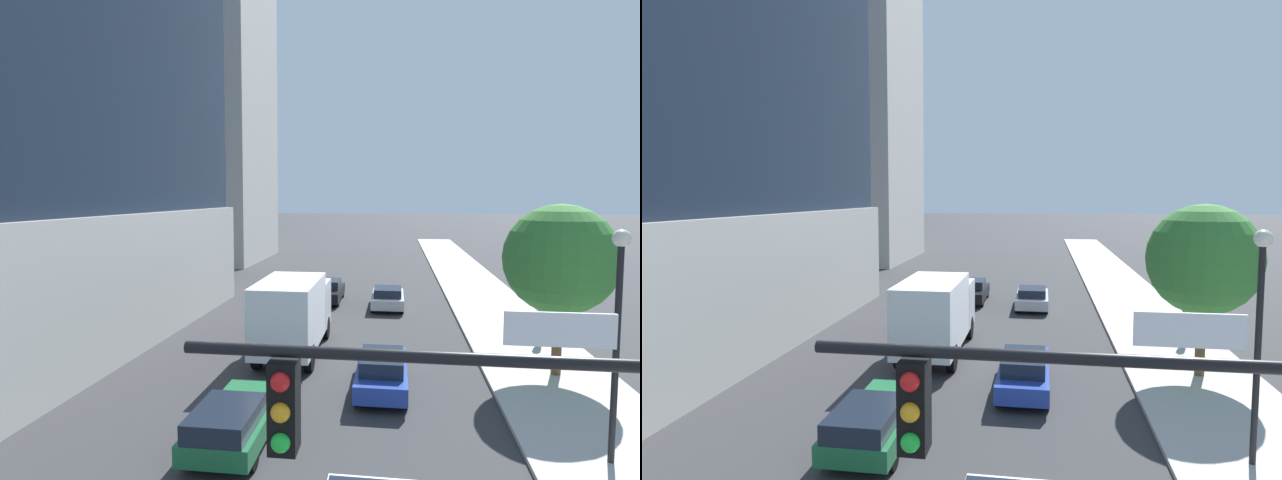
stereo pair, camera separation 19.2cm
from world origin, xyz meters
TOP-DOWN VIEW (x-y plane):
  - sidewalk at (7.99, 20.00)m, footprint 4.91×120.00m
  - construction_building at (-19.43, 51.71)m, footprint 22.38×15.47m
  - traffic_light_pole at (3.66, 2.63)m, footprint 6.30×0.48m
  - street_lamp at (7.60, 10.85)m, footprint 0.44×0.44m
  - street_tree at (8.20, 17.62)m, footprint 4.15×4.15m
  - car_blue at (1.66, 15.38)m, footprint 1.77×4.67m
  - car_black at (-2.28, 30.75)m, footprint 1.86×4.55m
  - car_green at (-2.28, 10.72)m, footprint 1.90×4.77m
  - car_silver at (1.66, 29.18)m, footprint 1.92×4.33m
  - box_truck at (-2.28, 19.11)m, footprint 2.42×7.07m
  - pedestrian_blue_shirt at (8.68, 21.80)m, footprint 0.34×0.34m

SIDE VIEW (x-z plane):
  - sidewalk at x=7.99m, z-range 0.00..0.15m
  - car_silver at x=1.66m, z-range 0.00..1.36m
  - car_black at x=-2.28m, z-range -0.01..1.41m
  - car_green at x=-2.28m, z-range 0.02..1.41m
  - car_blue at x=1.66m, z-range 0.01..1.43m
  - pedestrian_blue_shirt at x=8.68m, z-range 0.17..1.87m
  - box_truck at x=-2.28m, z-range 0.20..3.62m
  - street_lamp at x=7.60m, z-range 1.06..7.02m
  - traffic_light_pole at x=3.66m, z-range 1.18..6.99m
  - street_tree at x=8.20m, z-range 1.31..7.80m
  - construction_building at x=-19.43m, z-range -2.99..39.55m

